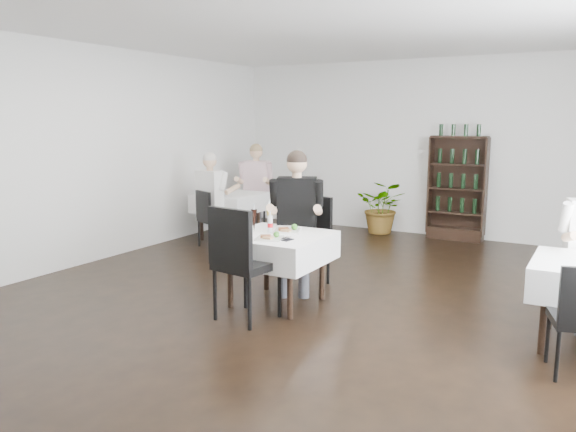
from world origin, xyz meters
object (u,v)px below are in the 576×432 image
object	(u,v)px
potted_tree	(383,207)
diner_main	(296,210)
wine_shelf	(457,189)
main_table	(277,248)

from	to	relation	value
potted_tree	diner_main	distance (m)	3.69
wine_shelf	potted_tree	size ratio (longest dim) A/B	1.88
main_table	wine_shelf	bearing A→B (deg)	78.22
main_table	diner_main	bearing A→B (deg)	97.10
main_table	potted_tree	world-z (taller)	potted_tree
wine_shelf	diner_main	bearing A→B (deg)	-104.44
main_table	diner_main	size ratio (longest dim) A/B	0.63
main_table	potted_tree	bearing A→B (deg)	94.59
potted_tree	main_table	bearing A→B (deg)	-85.41
main_table	potted_tree	xyz separation A→B (m)	(-0.34, 4.20, -0.16)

